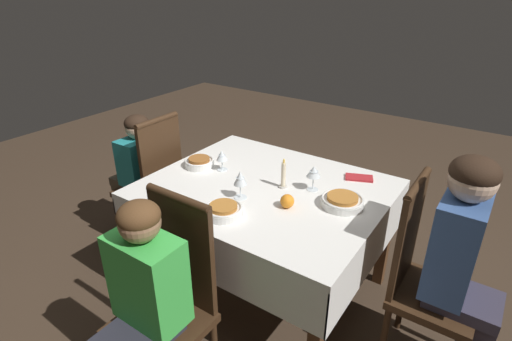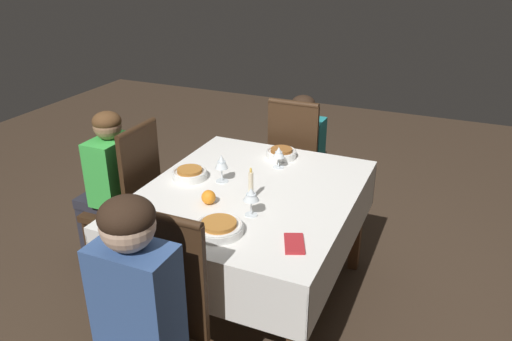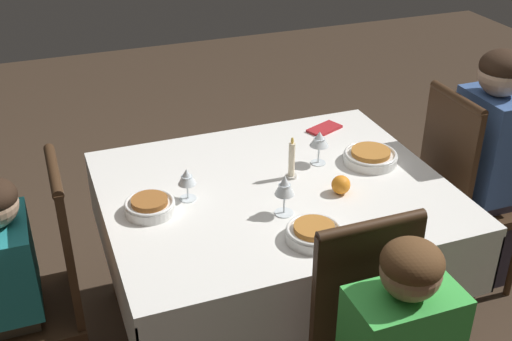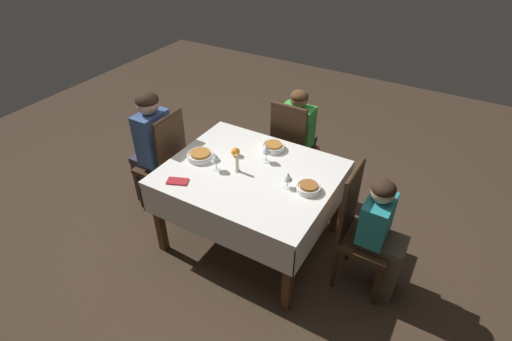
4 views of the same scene
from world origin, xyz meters
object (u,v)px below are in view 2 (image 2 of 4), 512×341
Objects in this scene: person_adult_denim at (130,328)px; chair_south at (130,198)px; chair_east at (157,328)px; orange_fruit at (209,197)px; wine_glass_south at (222,163)px; bowl_west at (281,153)px; wine_glass_west at (279,153)px; dining_table at (250,205)px; person_child_teal at (304,153)px; napkin_red_folded at (294,244)px; bowl_east at (219,227)px; wine_glass_east at (251,195)px; bowl_south at (190,173)px; chair_west at (296,162)px; candle_centerpiece at (251,187)px; person_child_green at (107,186)px.

chair_south is at bearing 127.05° from person_adult_denim.
orange_fruit is at bearing 100.46° from chair_east.
person_adult_denim is 1.10m from wine_glass_south.
wine_glass_west reaches higher than bowl_west.
person_child_teal is at bearing -177.58° from dining_table.
bowl_east is at bearing -83.14° from napkin_red_folded.
orange_fruit is at bearing -9.67° from bowl_west.
chair_east is 0.20m from person_adult_denim.
wine_glass_east reaches higher than bowl_south.
bowl_east is 1.25× the size of napkin_red_folded.
chair_west is 1.01m from candle_centerpiece.
bowl_west is at bearing 90.17° from person_adult_denim.
bowl_south is 0.33m from orange_fruit.
chair_west is at bearing 170.76° from wine_glass_south.
person_child_green is at bearing -106.08° from napkin_red_folded.
bowl_east is (1.49, 0.09, 0.22)m from person_child_teal.
bowl_south is 1.22× the size of wine_glass_south.
wine_glass_east reaches higher than wine_glass_west.
wine_glass_east is at bearing 161.64° from bowl_east.
candle_centerpiece is 2.44× the size of orange_fruit.
napkin_red_folded is at bearing 70.51° from orange_fruit.
candle_centerpiece is at bearing 5.38° from bowl_west.
bowl_east is (0.42, 0.82, 0.23)m from chair_south.
wine_glass_east is 0.73m from bowl_west.
wine_glass_south is (-1.07, -0.18, 0.18)m from person_adult_denim.
chair_south is 5.69× the size of candle_centerpiece.
person_adult_denim is at bearing 91.13° from person_child_teal.
person_child_green reaches higher than orange_fruit.
bowl_east is 0.92m from bowl_west.
person_adult_denim is 0.61m from bowl_east.
candle_centerpiece is at bearing 84.97° from chair_south.
person_child_green is 1.39m from napkin_red_folded.
person_child_teal is at bearing 172.26° from wine_glass_south.
wine_glass_south is at bearing -21.34° from bowl_west.
chair_east reaches higher than wine_glass_west.
person_child_green reaches higher than chair_south.
bowl_east is 1.15× the size of bowl_south.
bowl_east is 0.23m from wine_glass_east.
chair_south is 0.94m from bowl_west.
dining_table is at bearing -152.15° from candle_centerpiece.
orange_fruit is at bearing 85.71° from chair_west.
chair_east is 0.66m from napkin_red_folded.
chair_east is 1.02× the size of person_child_teal.
dining_table is 1.30× the size of chair_south.
wine_glass_south reaches higher than wine_glass_east.
chair_east reaches higher than bowl_west.
candle_centerpiece is at bearing 94.55° from person_child_teal.
bowl_west is (-0.92, -0.05, 0.00)m from bowl_east.
person_child_green reaches higher than napkin_red_folded.
chair_south is 0.96m from wine_glass_east.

